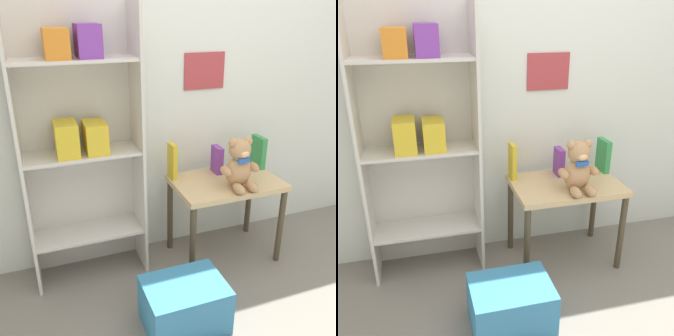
% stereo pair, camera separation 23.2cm
% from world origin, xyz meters
% --- Properties ---
extents(wall_back, '(4.80, 0.07, 2.50)m').
position_xyz_m(wall_back, '(0.00, 1.44, 1.25)').
color(wall_back, silver).
rests_on(wall_back, ground_plane).
extents(bookshelf_side, '(0.69, 0.28, 1.66)m').
position_xyz_m(bookshelf_side, '(-0.82, 1.29, 0.92)').
color(bookshelf_side, beige).
rests_on(bookshelf_side, ground_plane).
extents(display_table, '(0.70, 0.46, 0.57)m').
position_xyz_m(display_table, '(0.07, 1.12, 0.49)').
color(display_table, tan).
rests_on(display_table, ground_plane).
extents(teddy_bear, '(0.25, 0.23, 0.32)m').
position_xyz_m(teddy_bear, '(0.10, 1.01, 0.72)').
color(teddy_bear, tan).
rests_on(teddy_bear, display_table).
extents(book_standing_yellow, '(0.03, 0.10, 0.24)m').
position_xyz_m(book_standing_yellow, '(-0.25, 1.27, 0.69)').
color(book_standing_yellow, gold).
rests_on(book_standing_yellow, display_table).
extents(book_standing_purple, '(0.05, 0.11, 0.19)m').
position_xyz_m(book_standing_purple, '(0.07, 1.26, 0.67)').
color(book_standing_purple, purple).
rests_on(book_standing_purple, display_table).
extents(book_standing_green, '(0.04, 0.14, 0.22)m').
position_xyz_m(book_standing_green, '(0.39, 1.25, 0.68)').
color(book_standing_green, '#33934C').
rests_on(book_standing_green, display_table).
extents(storage_bin, '(0.43, 0.32, 0.27)m').
position_xyz_m(storage_bin, '(-0.43, 0.61, 0.13)').
color(storage_bin, teal).
rests_on(storage_bin, ground_plane).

